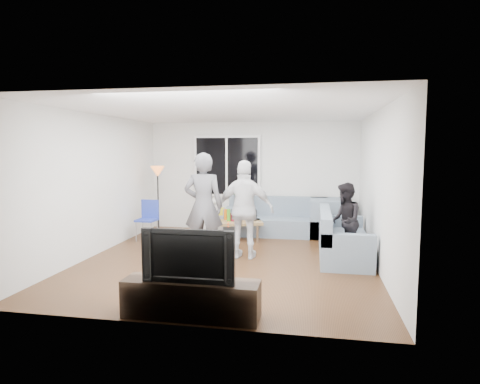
% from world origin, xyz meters
% --- Properties ---
extents(floor, '(5.00, 5.50, 0.04)m').
position_xyz_m(floor, '(0.00, 0.00, -0.02)').
color(floor, '#56351C').
rests_on(floor, ground).
extents(ceiling, '(5.00, 5.50, 0.04)m').
position_xyz_m(ceiling, '(0.00, 0.00, 2.62)').
color(ceiling, white).
rests_on(ceiling, ground).
extents(wall_back, '(5.00, 0.04, 2.60)m').
position_xyz_m(wall_back, '(0.00, 2.77, 1.30)').
color(wall_back, silver).
rests_on(wall_back, ground).
extents(wall_front, '(5.00, 0.04, 2.60)m').
position_xyz_m(wall_front, '(0.00, -2.77, 1.30)').
color(wall_front, silver).
rests_on(wall_front, ground).
extents(wall_left, '(0.04, 5.50, 2.60)m').
position_xyz_m(wall_left, '(-2.52, 0.00, 1.30)').
color(wall_left, silver).
rests_on(wall_left, ground).
extents(wall_right, '(0.04, 5.50, 2.60)m').
position_xyz_m(wall_right, '(2.52, 0.00, 1.30)').
color(wall_right, silver).
rests_on(wall_right, ground).
extents(window_frame, '(1.62, 0.06, 1.47)m').
position_xyz_m(window_frame, '(-0.60, 2.69, 1.55)').
color(window_frame, white).
rests_on(window_frame, wall_back).
extents(window_glass, '(1.50, 0.02, 1.35)m').
position_xyz_m(window_glass, '(-0.60, 2.65, 1.55)').
color(window_glass, black).
rests_on(window_glass, window_frame).
extents(window_mullion, '(0.05, 0.03, 1.35)m').
position_xyz_m(window_mullion, '(-0.60, 2.64, 1.55)').
color(window_mullion, white).
rests_on(window_mullion, window_frame).
extents(radiator, '(1.30, 0.12, 0.62)m').
position_xyz_m(radiator, '(-0.60, 2.65, 0.31)').
color(radiator, silver).
rests_on(radiator, floor).
extents(potted_plant, '(0.22, 0.18, 0.39)m').
position_xyz_m(potted_plant, '(-0.38, 2.62, 0.82)').
color(potted_plant, '#326227').
rests_on(potted_plant, radiator).
extents(vase, '(0.19, 0.19, 0.17)m').
position_xyz_m(vase, '(-0.92, 2.62, 0.71)').
color(vase, white).
rests_on(vase, radiator).
extents(sofa_back_section, '(2.30, 0.85, 0.85)m').
position_xyz_m(sofa_back_section, '(0.63, 2.27, 0.42)').
color(sofa_back_section, slate).
rests_on(sofa_back_section, floor).
extents(sofa_right_section, '(2.00, 0.85, 0.85)m').
position_xyz_m(sofa_right_section, '(2.02, 0.53, 0.42)').
color(sofa_right_section, slate).
rests_on(sofa_right_section, floor).
extents(sofa_corner, '(0.85, 0.85, 0.85)m').
position_xyz_m(sofa_corner, '(1.83, 2.27, 0.42)').
color(sofa_corner, slate).
rests_on(sofa_corner, floor).
extents(cushion_yellow, '(0.41, 0.36, 0.14)m').
position_xyz_m(cushion_yellow, '(-0.50, 2.25, 0.51)').
color(cushion_yellow, yellow).
rests_on(cushion_yellow, sofa_back_section).
extents(cushion_red, '(0.46, 0.44, 0.13)m').
position_xyz_m(cushion_red, '(-0.21, 2.33, 0.51)').
color(cushion_red, maroon).
rests_on(cushion_red, sofa_back_section).
extents(coffee_table, '(1.23, 0.91, 0.40)m').
position_xyz_m(coffee_table, '(-0.18, 1.66, 0.20)').
color(coffee_table, '#A2854E').
rests_on(coffee_table, floor).
extents(pitcher, '(0.17, 0.17, 0.17)m').
position_xyz_m(pitcher, '(-0.23, 1.67, 0.49)').
color(pitcher, maroon).
rests_on(pitcher, coffee_table).
extents(side_chair, '(0.42, 0.42, 0.86)m').
position_xyz_m(side_chair, '(-2.05, 1.21, 0.43)').
color(side_chair, '#2538A3').
rests_on(side_chair, floor).
extents(floor_lamp, '(0.32, 0.32, 1.56)m').
position_xyz_m(floor_lamp, '(-2.05, 1.88, 0.78)').
color(floor_lamp, orange).
rests_on(floor_lamp, floor).
extents(player_left, '(0.73, 0.51, 1.90)m').
position_xyz_m(player_left, '(-0.45, 0.02, 0.95)').
color(player_left, '#4D4D52').
rests_on(player_left, floor).
extents(player_right, '(1.05, 0.47, 1.76)m').
position_xyz_m(player_right, '(0.27, 0.18, 0.88)').
color(player_right, silver).
rests_on(player_right, floor).
extents(spectator_right, '(0.55, 0.69, 1.37)m').
position_xyz_m(spectator_right, '(2.02, 0.41, 0.69)').
color(spectator_right, black).
rests_on(spectator_right, floor).
extents(spectator_back, '(0.79, 0.57, 1.09)m').
position_xyz_m(spectator_back, '(-0.14, 2.30, 0.55)').
color(spectator_back, black).
rests_on(spectator_back, floor).
extents(tv_console, '(1.60, 0.40, 0.44)m').
position_xyz_m(tv_console, '(0.09, -2.50, 0.22)').
color(tv_console, '#312418').
rests_on(tv_console, floor).
extents(television, '(1.08, 0.14, 0.62)m').
position_xyz_m(television, '(0.09, -2.50, 0.75)').
color(television, black).
rests_on(television, tv_console).
extents(bottle_a, '(0.07, 0.07, 0.23)m').
position_xyz_m(bottle_a, '(-0.44, 1.79, 0.52)').
color(bottle_a, '#DB610C').
rests_on(bottle_a, coffee_table).
extents(bottle_c, '(0.07, 0.07, 0.19)m').
position_xyz_m(bottle_c, '(-0.09, 1.79, 0.50)').
color(bottle_c, black).
rests_on(bottle_c, coffee_table).
extents(bottle_b, '(0.08, 0.08, 0.27)m').
position_xyz_m(bottle_b, '(-0.33, 1.56, 0.54)').
color(bottle_b, '#429F1D').
rests_on(bottle_b, coffee_table).
extents(bottle_e, '(0.07, 0.07, 0.24)m').
position_xyz_m(bottle_e, '(0.22, 1.79, 0.52)').
color(bottle_e, black).
rests_on(bottle_e, coffee_table).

